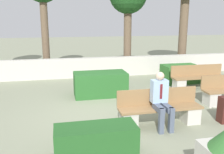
{
  "coord_description": "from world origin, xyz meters",
  "views": [
    {
      "loc": [
        -1.1,
        -6.27,
        2.52
      ],
      "look_at": [
        0.37,
        0.5,
        0.9
      ],
      "focal_mm": 40.0,
      "sensor_mm": 36.0,
      "label": 1
    }
  ],
  "objects": [
    {
      "name": "ground_plane",
      "position": [
        0.0,
        0.0,
        0.0
      ],
      "size": [
        60.0,
        60.0,
        0.0
      ],
      "primitive_type": "plane",
      "color": "gray"
    },
    {
      "name": "perimeter_wall",
      "position": [
        0.0,
        4.51,
        0.43
      ],
      "size": [
        14.89,
        0.3,
        0.85
      ],
      "color": "beige",
      "rests_on": "ground_plane"
    },
    {
      "name": "bench_front",
      "position": [
        1.25,
        -0.95,
        0.34
      ],
      "size": [
        2.05,
        0.48,
        0.85
      ],
      "color": "#937047",
      "rests_on": "ground_plane"
    },
    {
      "name": "bench_right_side",
      "position": [
        3.93,
        1.77,
        0.34
      ],
      "size": [
        2.06,
        0.48,
        0.85
      ],
      "rotation": [
        0.0,
        0.0,
        -0.17
      ],
      "color": "#937047",
      "rests_on": "ground_plane"
    },
    {
      "name": "person_seated_man",
      "position": [
        1.2,
        -1.09,
        0.72
      ],
      "size": [
        0.38,
        0.63,
        1.32
      ],
      "color": "#515B70",
      "rests_on": "ground_plane"
    },
    {
      "name": "hedge_block_near_left",
      "position": [
        -0.49,
        -2.07,
        0.3
      ],
      "size": [
        1.51,
        0.6,
        0.61
      ],
      "color": "#235623",
      "rests_on": "ground_plane"
    },
    {
      "name": "hedge_block_mid_right",
      "position": [
        3.7,
        2.78,
        0.35
      ],
      "size": [
        1.42,
        0.9,
        0.7
      ],
      "color": "#33702D",
      "rests_on": "ground_plane"
    },
    {
      "name": "hedge_block_far_left",
      "position": [
        0.24,
        1.7,
        0.39
      ],
      "size": [
        1.73,
        0.88,
        0.79
      ],
      "color": "#286028",
      "rests_on": "ground_plane"
    }
  ]
}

